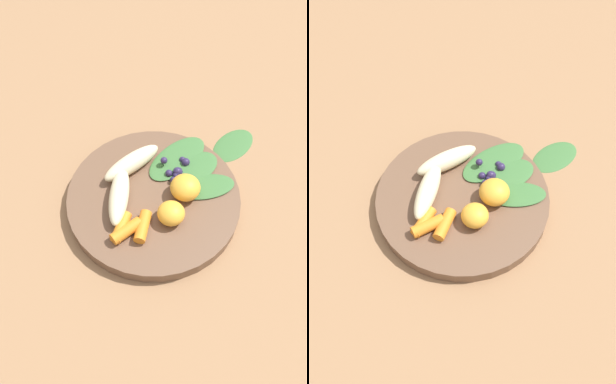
# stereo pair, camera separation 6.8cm
# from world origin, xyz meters

# --- Properties ---
(ground_plane) EXTENTS (2.40, 2.40, 0.00)m
(ground_plane) POSITION_xyz_m (0.00, 0.00, 0.00)
(ground_plane) COLOR #99704C
(bowl) EXTENTS (0.28, 0.28, 0.02)m
(bowl) POSITION_xyz_m (0.00, 0.00, 0.01)
(bowl) COLOR brown
(bowl) RESTS_ON ground_plane
(banana_peeled_left) EXTENTS (0.11, 0.03, 0.03)m
(banana_peeled_left) POSITION_xyz_m (0.02, -0.05, 0.04)
(banana_peeled_left) COLOR beige
(banana_peeled_left) RESTS_ON bowl
(banana_peeled_right) EXTENTS (0.10, 0.10, 0.03)m
(banana_peeled_right) POSITION_xyz_m (-0.05, -0.04, 0.04)
(banana_peeled_right) COLOR beige
(banana_peeled_right) RESTS_ON bowl
(orange_segment_near) EXTENTS (0.05, 0.05, 0.04)m
(orange_segment_near) POSITION_xyz_m (-0.01, 0.05, 0.04)
(orange_segment_near) COLOR #F4A833
(orange_segment_near) RESTS_ON bowl
(orange_segment_far) EXTENTS (0.04, 0.04, 0.03)m
(orange_segment_far) POSITION_xyz_m (0.04, 0.03, 0.04)
(orange_segment_far) COLOR #F4A833
(orange_segment_far) RESTS_ON bowl
(carrot_front) EXTENTS (0.05, 0.03, 0.02)m
(carrot_front) POSITION_xyz_m (0.07, -0.04, 0.03)
(carrot_front) COLOR orange
(carrot_front) RESTS_ON bowl
(carrot_mid_left) EXTENTS (0.05, 0.05, 0.02)m
(carrot_mid_left) POSITION_xyz_m (0.07, -0.03, 0.03)
(carrot_mid_left) COLOR orange
(carrot_mid_left) RESTS_ON bowl
(carrot_mid_right) EXTENTS (0.05, 0.02, 0.02)m
(carrot_mid_right) POSITION_xyz_m (0.06, -0.01, 0.03)
(carrot_mid_right) COLOR orange
(carrot_mid_right) RESTS_ON bowl
(blueberry_pile) EXTENTS (0.06, 0.05, 0.02)m
(blueberry_pile) POSITION_xyz_m (-0.05, 0.03, 0.03)
(blueberry_pile) COLOR #2D234C
(blueberry_pile) RESTS_ON bowl
(kale_leaf_left) EXTENTS (0.08, 0.11, 0.00)m
(kale_leaf_left) POSITION_xyz_m (-0.02, 0.08, 0.03)
(kale_leaf_left) COLOR #3D7038
(kale_leaf_left) RESTS_ON bowl
(kale_leaf_right) EXTENTS (0.10, 0.10, 0.00)m
(kale_leaf_right) POSITION_xyz_m (-0.06, 0.06, 0.03)
(kale_leaf_right) COLOR #3D7038
(kale_leaf_right) RESTS_ON bowl
(kale_leaf_rear) EXTENTS (0.13, 0.12, 0.00)m
(kale_leaf_rear) POSITION_xyz_m (-0.08, 0.03, 0.03)
(kale_leaf_rear) COLOR #3D7038
(kale_leaf_rear) RESTS_ON bowl
(kale_leaf_stray) EXTENTS (0.11, 0.10, 0.01)m
(kale_leaf_stray) POSITION_xyz_m (-0.14, 0.13, 0.00)
(kale_leaf_stray) COLOR #3D7038
(kale_leaf_stray) RESTS_ON ground_plane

